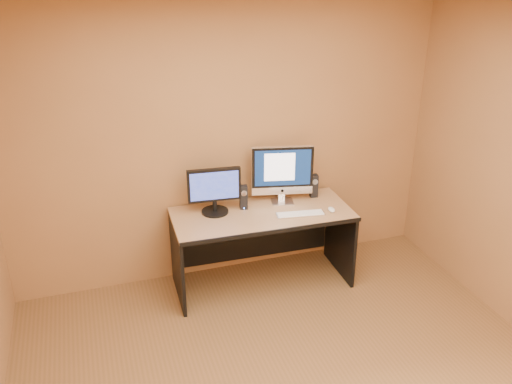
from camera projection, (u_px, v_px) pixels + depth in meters
walls at (318, 248)px, 3.16m from camera, size 4.00×4.00×2.60m
ceiling at (331, 16)px, 2.63m from camera, size 4.00×4.00×0.00m
desk at (262, 249)px, 5.00m from camera, size 1.62×0.75×0.74m
imac at (283, 175)px, 4.93m from camera, size 0.60×0.33×0.55m
second_monitor at (214, 191)px, 4.76m from camera, size 0.50×0.29×0.42m
speaker_left at (244, 197)px, 4.88m from camera, size 0.08×0.08×0.22m
speaker_right at (314, 186)px, 5.12m from camera, size 0.08×0.08×0.22m
keyboard at (300, 214)px, 4.80m from camera, size 0.44×0.18×0.02m
mouse at (331, 209)px, 4.86m from camera, size 0.07×0.11×0.04m
cable_a at (282, 194)px, 5.20m from camera, size 0.05×0.22×0.01m
cable_b at (276, 195)px, 5.19m from camera, size 0.07×0.17×0.01m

